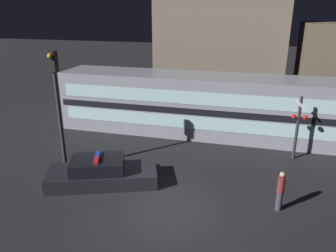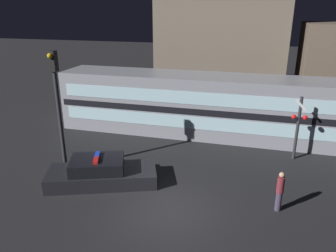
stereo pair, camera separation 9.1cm
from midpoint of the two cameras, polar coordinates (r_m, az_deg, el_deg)
name	(u,v)px [view 2 (the right image)]	position (r m, az deg, el deg)	size (l,w,h in m)	color
ground_plane	(168,210)	(13.19, 0.12, -14.48)	(120.00, 120.00, 0.00)	black
train	(217,106)	(19.97, 8.62, 3.42)	(19.34, 2.99, 3.66)	gray
police_car	(101,173)	(15.05, -11.40, -8.05)	(5.13, 3.41, 1.32)	black
pedestrian	(280,191)	(13.46, 19.08, -10.66)	(0.28, 0.28, 1.65)	#3F384C
crossing_signal_near	(298,125)	(17.71, 21.84, 0.10)	(0.76, 0.34, 3.33)	#2D2D33
traffic_light_corner	(58,101)	(15.61, -18.48, 4.08)	(0.30, 0.46, 5.71)	#2D2D33
building_left	(221,39)	(27.18, 9.33, 14.75)	(10.02, 4.17, 10.13)	#726656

